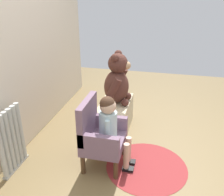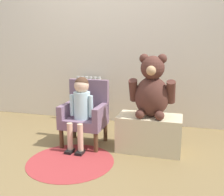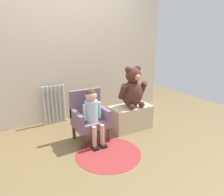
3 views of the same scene
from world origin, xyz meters
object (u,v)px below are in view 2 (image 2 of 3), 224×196
large_teddy_bear (152,90)px  child_figure (81,102)px  radiator (89,99)px  child_armchair (85,113)px  low_bench (149,133)px  floor_rug (71,161)px

large_teddy_bear → child_figure: bearing=-172.6°
radiator → large_teddy_bear: large_teddy_bear is taller
radiator → child_armchair: child_armchair is taller
low_bench → large_teddy_bear: large_teddy_bear is taller
large_teddy_bear → floor_rug: large_teddy_bear is taller
radiator → large_teddy_bear: bearing=-39.5°
child_armchair → large_teddy_bear: bearing=-1.6°
child_figure → floor_rug: 0.60m
floor_rug → radiator: bearing=103.6°
radiator → low_bench: size_ratio=1.00×
large_teddy_bear → floor_rug: (-0.67, -0.45, -0.62)m
low_bench → floor_rug: (-0.65, -0.46, -0.18)m
child_armchair → radiator: bearing=108.8°
child_armchair → floor_rug: 0.57m
child_armchair → low_bench: 0.71m
child_armchair → large_teddy_bear: size_ratio=1.12×
large_teddy_bear → child_armchair: bearing=178.4°
child_armchair → low_bench: bearing=-0.2°
child_armchair → low_bench: (0.69, -0.00, -0.16)m
child_armchair → large_teddy_bear: 0.76m
radiator → child_armchair: bearing=-71.2°
low_bench → child_figure: bearing=-171.0°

